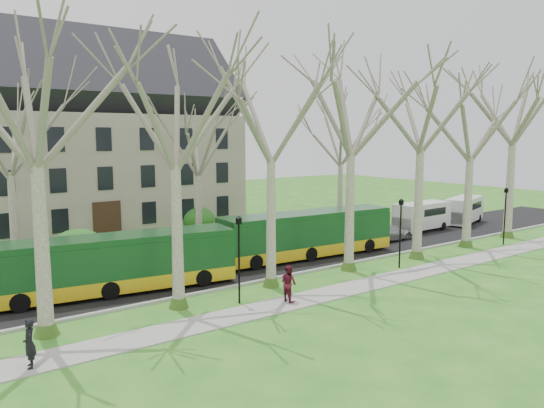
{
  "coord_description": "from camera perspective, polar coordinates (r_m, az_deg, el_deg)",
  "views": [
    {
      "loc": [
        -19.82,
        -22.51,
        8.32
      ],
      "look_at": [
        -1.04,
        3.0,
        4.19
      ],
      "focal_mm": 35.0,
      "sensor_mm": 36.0,
      "label": 1
    }
  ],
  "objects": [
    {
      "name": "pedestrian_b",
      "position": [
        26.72,
        1.81,
        -8.51
      ],
      "size": [
        0.74,
        0.93,
        1.84
      ],
      "primitive_type": "imported",
      "rotation": [
        0.0,
        0.0,
        1.62
      ],
      "color": "#561323",
      "rests_on": "sidewalk"
    },
    {
      "name": "hedges",
      "position": [
        40.2,
        -13.61,
        -3.27
      ],
      "size": [
        30.6,
        8.6,
        2.0
      ],
      "color": "#1C6222",
      "rests_on": "ground"
    },
    {
      "name": "sedan",
      "position": [
        42.72,
        12.36,
        -2.99
      ],
      "size": [
        4.59,
        2.03,
        1.31
      ],
      "primitive_type": "imported",
      "rotation": [
        0.0,
        0.0,
        1.61
      ],
      "color": "#ACACB0",
      "rests_on": "road"
    },
    {
      "name": "ground",
      "position": [
        31.12,
        4.86,
        -8.1
      ],
      "size": [
        120.0,
        120.0,
        0.0
      ],
      "primitive_type": "plane",
      "color": "#267521",
      "rests_on": "ground"
    },
    {
      "name": "road",
      "position": [
        35.3,
        -1.06,
        -6.15
      ],
      "size": [
        80.0,
        8.0,
        0.06
      ],
      "primitive_type": "cube",
      "color": "black",
      "rests_on": "ground"
    },
    {
      "name": "bus_follow",
      "position": [
        36.19,
        3.87,
        -3.2
      ],
      "size": [
        12.88,
        3.6,
        3.18
      ],
      "primitive_type": null,
      "rotation": [
        0.0,
        0.0,
        -0.07
      ],
      "color": "#13441C",
      "rests_on": "road"
    },
    {
      "name": "sidewalk",
      "position": [
        29.36,
        8.12,
        -9.05
      ],
      "size": [
        70.0,
        2.0,
        0.06
      ],
      "primitive_type": "cube",
      "color": "gray",
      "rests_on": "ground"
    },
    {
      "name": "curb",
      "position": [
        32.2,
        3.09,
        -7.42
      ],
      "size": [
        80.0,
        0.25,
        0.14
      ],
      "primitive_type": "cube",
      "color": "#A5A39E",
      "rests_on": "ground"
    },
    {
      "name": "building",
      "position": [
        48.52,
        -19.96,
        6.69
      ],
      "size": [
        26.5,
        12.2,
        16.0
      ],
      "color": "gray",
      "rests_on": "ground"
    },
    {
      "name": "tree_row_far",
      "position": [
        38.34,
        -7.49,
        3.9
      ],
      "size": [
        33.0,
        7.0,
        12.0
      ],
      "color": "gray",
      "rests_on": "ground"
    },
    {
      "name": "van_b",
      "position": [
        52.86,
        19.96,
        -0.66
      ],
      "size": [
        5.98,
        3.68,
        2.46
      ],
      "primitive_type": null,
      "rotation": [
        0.0,
        0.0,
        0.31
      ],
      "color": "silver",
      "rests_on": "road"
    },
    {
      "name": "van_a",
      "position": [
        47.63,
        15.81,
        -1.34
      ],
      "size": [
        5.7,
        2.25,
        2.46
      ],
      "primitive_type": null,
      "rotation": [
        0.0,
        0.0,
        0.04
      ],
      "color": "silver",
      "rests_on": "road"
    },
    {
      "name": "tree_row_verge",
      "position": [
        30.24,
        4.63,
        4.91
      ],
      "size": [
        49.0,
        7.0,
        14.0
      ],
      "color": "gray",
      "rests_on": "ground"
    },
    {
      "name": "bus_lead",
      "position": [
        29.27,
        -16.35,
        -6.09
      ],
      "size": [
        12.76,
        4.31,
        3.13
      ],
      "primitive_type": null,
      "rotation": [
        0.0,
        0.0,
        -0.14
      ],
      "color": "#13441C",
      "rests_on": "road"
    },
    {
      "name": "pedestrian_a",
      "position": [
        21.32,
        -24.64,
        -13.47
      ],
      "size": [
        0.54,
        0.72,
        1.8
      ],
      "primitive_type": "imported",
      "rotation": [
        0.0,
        0.0,
        -1.75
      ],
      "color": "black",
      "rests_on": "sidewalk"
    },
    {
      "name": "lamp_row",
      "position": [
        29.8,
        6.19,
        -3.73
      ],
      "size": [
        36.22,
        0.22,
        4.3
      ],
      "color": "black",
      "rests_on": "ground"
    }
  ]
}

